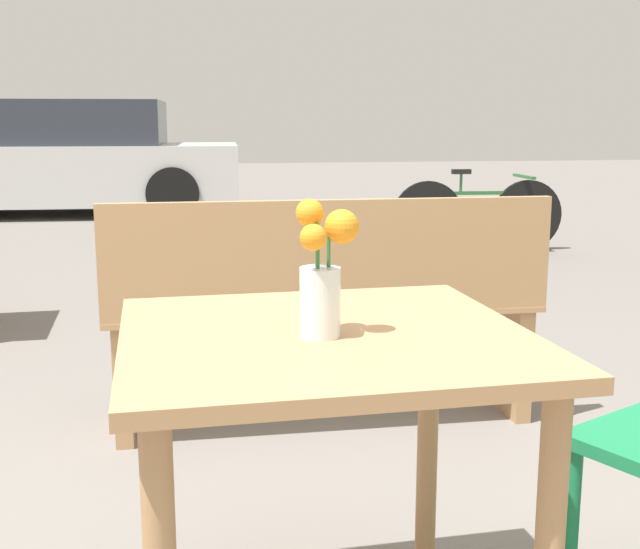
{
  "coord_description": "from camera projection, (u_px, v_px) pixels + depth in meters",
  "views": [
    {
      "loc": [
        -0.26,
        -1.44,
        1.11
      ],
      "look_at": [
        -0.02,
        -0.04,
        0.84
      ],
      "focal_mm": 45.0,
      "sensor_mm": 36.0,
      "label": 1
    }
  ],
  "objects": [
    {
      "name": "bench_near",
      "position": [
        328.0,
        306.0,
        2.87
      ],
      "size": [
        1.57,
        0.36,
        0.85
      ],
      "color": "tan",
      "rests_on": "ground_plane"
    },
    {
      "name": "table_front",
      "position": [
        325.0,
        393.0,
        1.53
      ],
      "size": [
        0.79,
        0.75,
        0.72
      ],
      "color": "tan",
      "rests_on": "ground_plane"
    },
    {
      "name": "flower_vase",
      "position": [
        322.0,
        280.0,
        1.45
      ],
      "size": [
        0.11,
        0.11,
        0.25
      ],
      "color": "silver",
      "rests_on": "table_front"
    },
    {
      "name": "parked_car",
      "position": [
        73.0,
        161.0,
        9.65
      ],
      "size": [
        4.0,
        1.88,
        1.35
      ],
      "color": "silver",
      "rests_on": "ground_plane"
    },
    {
      "name": "bicycle",
      "position": [
        478.0,
        214.0,
        6.89
      ],
      "size": [
        1.5,
        0.44,
        0.71
      ],
      "color": "black",
      "rests_on": "ground_plane"
    }
  ]
}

